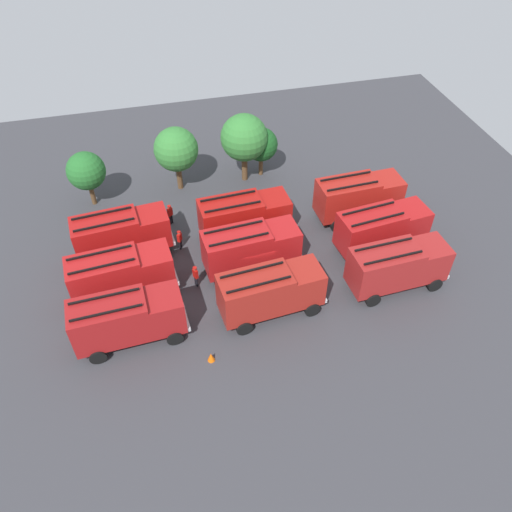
% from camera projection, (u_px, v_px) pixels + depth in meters
% --- Properties ---
extents(ground_plane, '(56.20, 56.20, 0.00)m').
position_uv_depth(ground_plane, '(256.00, 269.00, 38.47)').
color(ground_plane, '#38383D').
extents(fire_truck_0, '(7.33, 3.09, 3.88)m').
position_uv_depth(fire_truck_0, '(127.00, 318.00, 32.30)').
color(fire_truck_0, maroon).
rests_on(fire_truck_0, ground).
extents(fire_truck_1, '(7.39, 3.27, 3.88)m').
position_uv_depth(fire_truck_1, '(270.00, 291.00, 33.99)').
color(fire_truck_1, maroon).
rests_on(fire_truck_1, ground).
extents(fire_truck_2, '(7.32, 3.07, 3.88)m').
position_uv_depth(fire_truck_2, '(398.00, 265.00, 35.73)').
color(fire_truck_2, maroon).
rests_on(fire_truck_2, ground).
extents(fire_truck_3, '(7.39, 3.29, 3.88)m').
position_uv_depth(fire_truck_3, '(121.00, 273.00, 35.16)').
color(fire_truck_3, '#AE1718').
rests_on(fire_truck_3, ground).
extents(fire_truck_4, '(7.36, 3.20, 3.88)m').
position_uv_depth(fire_truck_4, '(251.00, 247.00, 37.06)').
color(fire_truck_4, '#AE1719').
rests_on(fire_truck_4, ground).
extents(fire_truck_5, '(7.43, 3.41, 3.88)m').
position_uv_depth(fire_truck_5, '(382.00, 228.00, 38.64)').
color(fire_truck_5, '#AD1617').
rests_on(fire_truck_5, ground).
extents(fire_truck_6, '(7.40, 3.31, 3.88)m').
position_uv_depth(fire_truck_6, '(121.00, 233.00, 38.20)').
color(fire_truck_6, '#A91413').
rests_on(fire_truck_6, ground).
extents(fire_truck_7, '(7.33, 3.10, 3.88)m').
position_uv_depth(fire_truck_7, '(244.00, 216.00, 39.68)').
color(fire_truck_7, '#A5130F').
rests_on(fire_truck_7, ground).
extents(fire_truck_8, '(7.30, 3.01, 3.88)m').
position_uv_depth(fire_truck_8, '(358.00, 196.00, 41.55)').
color(fire_truck_8, '#A71D17').
rests_on(fire_truck_8, ground).
extents(firefighter_0, '(0.39, 0.48, 1.82)m').
position_uv_depth(firefighter_0, '(196.00, 275.00, 36.59)').
color(firefighter_0, black).
rests_on(firefighter_0, ground).
extents(firefighter_1, '(0.48, 0.44, 1.83)m').
position_uv_depth(firefighter_1, '(170.00, 213.00, 41.65)').
color(firefighter_1, black).
rests_on(firefighter_1, ground).
extents(firefighter_2, '(0.48, 0.45, 1.76)m').
position_uv_depth(firefighter_2, '(107.00, 231.00, 40.18)').
color(firefighter_2, black).
rests_on(firefighter_2, ground).
extents(firefighter_3, '(0.30, 0.45, 1.84)m').
position_uv_depth(firefighter_3, '(396.00, 189.00, 44.12)').
color(firefighter_3, black).
rests_on(firefighter_3, ground).
extents(firefighter_4, '(0.42, 0.48, 1.70)m').
position_uv_depth(firefighter_4, '(180.00, 239.00, 39.53)').
color(firefighter_4, black).
rests_on(firefighter_4, ground).
extents(tree_0, '(3.20, 3.20, 4.96)m').
position_uv_depth(tree_0, '(86.00, 171.00, 42.02)').
color(tree_0, brown).
rests_on(tree_0, ground).
extents(tree_1, '(3.79, 3.79, 5.87)m').
position_uv_depth(tree_1, '(176.00, 150.00, 43.25)').
color(tree_1, brown).
rests_on(tree_1, ground).
extents(tree_2, '(4.10, 4.10, 6.36)m').
position_uv_depth(tree_2, '(244.00, 138.00, 44.00)').
color(tree_2, brown).
rests_on(tree_2, ground).
extents(tree_3, '(3.01, 3.01, 4.66)m').
position_uv_depth(tree_3, '(261.00, 145.00, 45.36)').
color(tree_3, brown).
rests_on(tree_3, ground).
extents(traffic_cone_0, '(0.48, 0.48, 0.69)m').
position_uv_depth(traffic_cone_0, '(240.00, 215.00, 42.62)').
color(traffic_cone_0, '#F2600C').
rests_on(traffic_cone_0, ground).
extents(traffic_cone_1, '(0.48, 0.48, 0.68)m').
position_uv_depth(traffic_cone_1, '(211.00, 357.00, 32.33)').
color(traffic_cone_1, '#F2600C').
rests_on(traffic_cone_1, ground).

